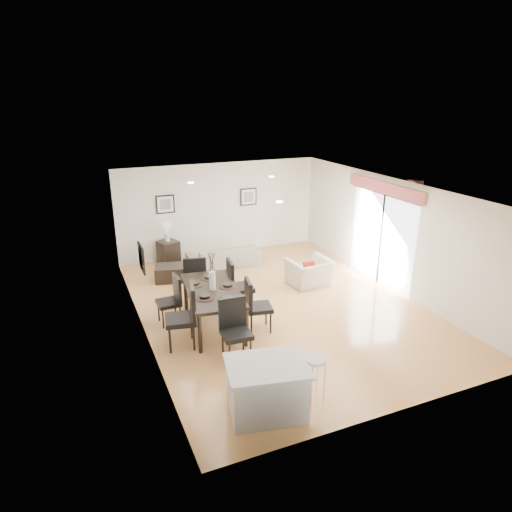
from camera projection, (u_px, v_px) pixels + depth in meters
name	position (u px, v px, depth m)	size (l,w,h in m)	color
ground	(278.00, 306.00, 10.37)	(8.00, 8.00, 0.00)	tan
wall_back	(220.00, 209.00, 13.38)	(6.00, 0.04, 2.70)	silver
wall_front	(402.00, 334.00, 6.45)	(6.00, 0.04, 2.70)	silver
wall_left	(139.00, 270.00, 8.81)	(0.04, 8.00, 2.70)	silver
wall_right	(391.00, 234.00, 11.03)	(0.04, 8.00, 2.70)	silver
ceiling	(280.00, 188.00, 9.46)	(6.00, 8.00, 0.02)	white
sofa	(224.00, 256.00, 12.67)	(2.03, 0.79, 0.59)	gray
armchair	(310.00, 272.00, 11.42)	(1.01, 0.89, 0.66)	beige
courtyard_plant_a	(491.00, 272.00, 11.45)	(0.61, 0.53, 0.67)	#345825
courtyard_plant_b	(432.00, 247.00, 13.37)	(0.34, 0.34, 0.61)	#345825
dining_table	(213.00, 293.00, 9.22)	(1.24, 2.12, 0.84)	black
dining_chair_wnear	(186.00, 312.00, 8.53)	(0.65, 0.65, 1.25)	black
dining_chair_wfar	(172.00, 297.00, 9.45)	(0.48, 0.48, 1.03)	black
dining_chair_enear	(254.00, 303.00, 9.11)	(0.58, 0.58, 1.11)	black
dining_chair_efar	(236.00, 283.00, 9.96)	(0.60, 0.60, 1.18)	black
dining_chair_head	(235.00, 325.00, 8.18)	(0.53, 0.53, 1.14)	black
dining_chair_foot	(195.00, 277.00, 10.33)	(0.61, 0.61, 1.13)	black
vase	(212.00, 275.00, 9.09)	(0.96, 1.51, 0.80)	white
coffee_table	(175.00, 273.00, 11.75)	(0.99, 0.59, 0.40)	black
side_table	(169.00, 253.00, 12.81)	(0.50, 0.50, 0.67)	black
table_lamp	(167.00, 230.00, 12.59)	(0.27, 0.27, 0.52)	white
cushion	(309.00, 267.00, 11.24)	(0.29, 0.09, 0.29)	maroon
kitchen_island	(267.00, 388.00, 6.79)	(1.35, 1.13, 0.83)	#BBBBBD
bar_stool	(315.00, 364.00, 7.02)	(0.34, 0.34, 0.74)	silver
framed_print_back_left	(165.00, 204.00, 12.66)	(0.52, 0.04, 0.52)	black
framed_print_back_right	(248.00, 197.00, 13.59)	(0.52, 0.04, 0.52)	black
framed_print_left_wall	(141.00, 258.00, 8.55)	(0.04, 0.52, 0.52)	black
sliding_door	(383.00, 219.00, 11.16)	(0.12, 2.70, 2.57)	white
courtyard	(459.00, 228.00, 13.09)	(6.00, 6.00, 2.00)	gray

